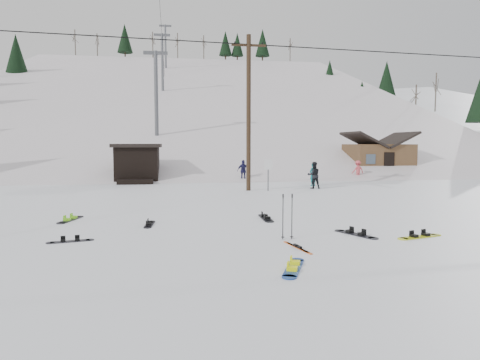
{
  "coord_description": "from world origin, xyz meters",
  "views": [
    {
      "loc": [
        -2.15,
        -10.78,
        2.78
      ],
      "look_at": [
        0.18,
        5.07,
        1.4
      ],
      "focal_mm": 32.0,
      "sensor_mm": 36.0,
      "label": 1
    }
  ],
  "objects": [
    {
      "name": "board_scatter_c",
      "position": [
        -6.01,
        5.26,
        0.03
      ],
      "size": [
        0.64,
        1.58,
        0.11
      ],
      "rotation": [
        0.0,
        0.0,
        1.31
      ],
      "color": "black",
      "rests_on": "ground"
    },
    {
      "name": "lift_tower_mid",
      "position": [
        -4.0,
        50.0,
        14.36
      ],
      "size": [
        2.2,
        0.36,
        8.0
      ],
      "color": "#595B60",
      "rests_on": "ski_slope"
    },
    {
      "name": "treeline_right",
      "position": [
        36.0,
        42.0,
        0.0
      ],
      "size": [
        20.0,
        60.0,
        10.0
      ],
      "primitive_type": null,
      "color": "black",
      "rests_on": "ground"
    },
    {
      "name": "utility_pole",
      "position": [
        2.0,
        14.0,
        4.68
      ],
      "size": [
        2.0,
        0.26,
        9.0
      ],
      "color": "#3A2819",
      "rests_on": "ground"
    },
    {
      "name": "ridge_right",
      "position": [
        38.0,
        50.0,
        -11.0
      ],
      "size": [
        45.66,
        93.98,
        54.59
      ],
      "primitive_type": "cube",
      "rotation": [
        0.21,
        -0.05,
        -0.12
      ],
      "color": "white",
      "rests_on": "ground"
    },
    {
      "name": "ground",
      "position": [
        0.0,
        0.0,
        0.0
      ],
      "size": [
        200.0,
        200.0,
        0.0
      ],
      "primitive_type": "plane",
      "color": "white",
      "rests_on": "ground"
    },
    {
      "name": "ski_poles",
      "position": [
        0.99,
        1.12,
        0.68
      ],
      "size": [
        0.36,
        0.1,
        1.32
      ],
      "color": "black",
      "rests_on": "ground"
    },
    {
      "name": "skier_pink",
      "position": [
        11.56,
        20.27,
        0.73
      ],
      "size": [
        1.02,
        0.69,
        1.47
      ],
      "primitive_type": "imported",
      "rotation": [
        0.0,
        0.0,
        3.3
      ],
      "color": "#DA4D54",
      "rests_on": "ground"
    },
    {
      "name": "board_scatter_f",
      "position": [
        1.07,
        4.54,
        0.03
      ],
      "size": [
        0.33,
        1.71,
        0.12
      ],
      "rotation": [
        0.0,
        0.0,
        1.56
      ],
      "color": "black",
      "rests_on": "ground"
    },
    {
      "name": "board_scatter_e",
      "position": [
        4.94,
        0.78,
        0.03
      ],
      "size": [
        1.57,
        0.66,
        0.11
      ],
      "rotation": [
        0.0,
        0.0,
        0.27
      ],
      "color": "#E8F71B",
      "rests_on": "ground"
    },
    {
      "name": "trail_sign",
      "position": [
        3.1,
        13.58,
        1.27
      ],
      "size": [
        0.5,
        0.09,
        1.85
      ],
      "color": "#595B60",
      "rests_on": "ground"
    },
    {
      "name": "lift_tower_far",
      "position": [
        -4.0,
        70.0,
        20.86
      ],
      "size": [
        2.2,
        0.36,
        8.0
      ],
      "color": "#595B60",
      "rests_on": "ski_slope"
    },
    {
      "name": "skier_dark",
      "position": [
        6.15,
        14.47,
        0.82
      ],
      "size": [
        0.81,
        0.63,
        1.65
      ],
      "primitive_type": "imported",
      "rotation": [
        0.0,
        0.0,
        3.13
      ],
      "color": "black",
      "rests_on": "ground"
    },
    {
      "name": "board_scatter_a",
      "position": [
        -5.18,
        1.7,
        0.02
      ],
      "size": [
        1.26,
        0.46,
        0.09
      ],
      "rotation": [
        0.0,
        0.0,
        0.21
      ],
      "color": "black",
      "rests_on": "ground"
    },
    {
      "name": "skier_navy",
      "position": [
        2.61,
        19.88,
        0.79
      ],
      "size": [
        0.97,
        0.53,
        1.57
      ],
      "primitive_type": "imported",
      "rotation": [
        0.0,
        0.0,
        2.98
      ],
      "color": "#1C1B44",
      "rests_on": "ground"
    },
    {
      "name": "lift_tower_near",
      "position": [
        -4.0,
        30.0,
        7.86
      ],
      "size": [
        2.2,
        0.36,
        8.0
      ],
      "color": "#595B60",
      "rests_on": "ski_slope"
    },
    {
      "name": "lift_hut",
      "position": [
        -5.0,
        20.94,
        1.36
      ],
      "size": [
        3.4,
        4.1,
        2.75
      ],
      "color": "black",
      "rests_on": "ground"
    },
    {
      "name": "board_scatter_d",
      "position": [
        3.21,
        1.39,
        0.03
      ],
      "size": [
        0.87,
        1.48,
        0.11
      ],
      "rotation": [
        0.0,
        0.0,
        -1.12
      ],
      "color": "black",
      "rests_on": "ground"
    },
    {
      "name": "treeline_crest",
      "position": [
        0.0,
        86.0,
        0.0
      ],
      "size": [
        50.0,
        6.0,
        10.0
      ],
      "primitive_type": null,
      "color": "black",
      "rests_on": "ski_slope"
    },
    {
      "name": "hero_skis",
      "position": [
        0.99,
        0.06,
        0.02
      ],
      "size": [
        0.4,
        1.46,
        0.08
      ],
      "rotation": [
        0.0,
        0.0,
        0.22
      ],
      "color": "#C54E14",
      "rests_on": "ground"
    },
    {
      "name": "skier_teal",
      "position": [
        6.6,
        16.03,
        0.75
      ],
      "size": [
        0.66,
        0.6,
        1.51
      ],
      "primitive_type": "imported",
      "rotation": [
        0.0,
        0.0,
        3.71
      ],
      "color": "#0C717D",
      "rests_on": "ground"
    },
    {
      "name": "board_scatter_b",
      "position": [
        -3.11,
        3.95,
        0.02
      ],
      "size": [
        0.32,
        1.37,
        0.1
      ],
      "rotation": [
        0.0,
        0.0,
        1.51
      ],
      "color": "black",
      "rests_on": "ground"
    },
    {
      "name": "cabin",
      "position": [
        15.0,
        24.0,
        1.48
      ],
      "size": [
        5.39,
        4.4,
        3.77
      ],
      "color": "brown",
      "rests_on": "ground"
    },
    {
      "name": "hero_snowboard",
      "position": [
        0.38,
        -1.76,
        0.03
      ],
      "size": [
        0.84,
        1.55,
        0.12
      ],
      "rotation": [
        0.0,
        0.0,
        1.17
      ],
      "color": "#173E97",
      "rests_on": "ground"
    },
    {
      "name": "ski_slope",
      "position": [
        0.0,
        55.0,
        -12.0
      ],
      "size": [
        60.0,
        85.24,
        65.97
      ],
      "primitive_type": "cube",
      "rotation": [
        0.31,
        0.0,
        0.0
      ],
      "color": "silver",
      "rests_on": "ground"
    }
  ]
}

